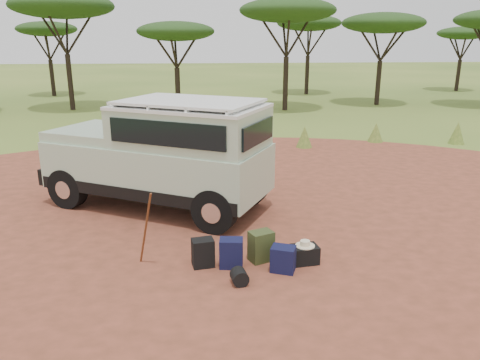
{
  "coord_description": "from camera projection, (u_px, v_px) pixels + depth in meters",
  "views": [
    {
      "loc": [
        -0.92,
        -8.37,
        3.92
      ],
      "look_at": [
        -0.06,
        1.16,
        1.0
      ],
      "focal_mm": 35.0,
      "sensor_mm": 36.0,
      "label": 1
    }
  ],
  "objects": [
    {
      "name": "ground",
      "position": [
        248.0,
        246.0,
        9.2
      ],
      "size": [
        140.0,
        140.0,
        0.0
      ],
      "primitive_type": "plane",
      "color": "#4B6825",
      "rests_on": "ground"
    },
    {
      "name": "dirt_clearing",
      "position": [
        248.0,
        245.0,
        9.2
      ],
      "size": [
        23.0,
        23.0,
        0.01
      ],
      "primitive_type": "cylinder",
      "color": "#9C4933",
      "rests_on": "ground"
    },
    {
      "name": "grass_fringe",
      "position": [
        226.0,
        137.0,
        17.35
      ],
      "size": [
        36.6,
        1.6,
        0.9
      ],
      "color": "#4B6825",
      "rests_on": "ground"
    },
    {
      "name": "acacia_treeline",
      "position": [
        225.0,
        20.0,
        26.72
      ],
      "size": [
        46.7,
        13.2,
        6.26
      ],
      "color": "black",
      "rests_on": "ground"
    },
    {
      "name": "safari_vehicle",
      "position": [
        163.0,
        156.0,
        10.94
      ],
      "size": [
        5.67,
        4.36,
        2.61
      ],
      "rotation": [
        0.0,
        0.0,
        -0.49
      ],
      "color": "#A6BDA1",
      "rests_on": "ground"
    },
    {
      "name": "walking_staff",
      "position": [
        146.0,
        229.0,
        8.13
      ],
      "size": [
        0.35,
        0.48,
        1.46
      ],
      "primitive_type": "cylinder",
      "rotation": [
        0.35,
        0.0,
        0.6
      ],
      "color": "brown",
      "rests_on": "ground"
    },
    {
      "name": "backpack_black",
      "position": [
        203.0,
        253.0,
        8.29
      ],
      "size": [
        0.42,
        0.34,
        0.52
      ],
      "primitive_type": "cube",
      "rotation": [
        0.0,
        0.0,
        0.18
      ],
      "color": "black",
      "rests_on": "ground"
    },
    {
      "name": "backpack_navy",
      "position": [
        231.0,
        253.0,
        8.27
      ],
      "size": [
        0.44,
        0.34,
        0.53
      ],
      "primitive_type": "cube",
      "rotation": [
        0.0,
        0.0,
        -0.12
      ],
      "color": "#111338",
      "rests_on": "ground"
    },
    {
      "name": "backpack_olive",
      "position": [
        261.0,
        246.0,
        8.49
      ],
      "size": [
        0.5,
        0.44,
        0.57
      ],
      "primitive_type": "cube",
      "rotation": [
        0.0,
        0.0,
        0.4
      ],
      "color": "#3F4821",
      "rests_on": "ground"
    },
    {
      "name": "duffel_navy",
      "position": [
        283.0,
        259.0,
        8.13
      ],
      "size": [
        0.49,
        0.44,
        0.46
      ],
      "primitive_type": "cube",
      "rotation": [
        0.0,
        0.0,
        -0.38
      ],
      "color": "#111338",
      "rests_on": "ground"
    },
    {
      "name": "hard_case",
      "position": [
        305.0,
        255.0,
        8.44
      ],
      "size": [
        0.52,
        0.4,
        0.34
      ],
      "primitive_type": "cube",
      "rotation": [
        0.0,
        0.0,
        0.14
      ],
      "color": "black",
      "rests_on": "ground"
    },
    {
      "name": "stuff_sack",
      "position": [
        239.0,
        277.0,
        7.72
      ],
      "size": [
        0.31,
        0.31,
        0.27
      ],
      "primitive_type": "cylinder",
      "rotation": [
        1.57,
        0.0,
        0.16
      ],
      "color": "black",
      "rests_on": "ground"
    },
    {
      "name": "safari_hat",
      "position": [
        305.0,
        244.0,
        8.38
      ],
      "size": [
        0.35,
        0.35,
        0.1
      ],
      "color": "beige",
      "rests_on": "hard_case"
    }
  ]
}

